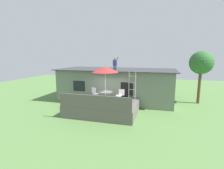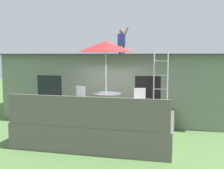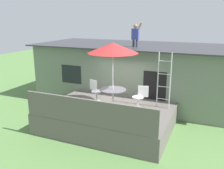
{
  "view_description": "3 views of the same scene",
  "coord_description": "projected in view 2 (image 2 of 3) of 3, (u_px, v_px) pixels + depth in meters",
  "views": [
    {
      "loc": [
        3.88,
        -11.35,
        4.13
      ],
      "look_at": [
        0.43,
        0.73,
        1.97
      ],
      "focal_mm": 27.23,
      "sensor_mm": 36.0,
      "label": 1
    },
    {
      "loc": [
        2.57,
        -9.26,
        2.89
      ],
      "look_at": [
        0.17,
        0.78,
        1.77
      ],
      "focal_mm": 45.11,
      "sensor_mm": 36.0,
      "label": 2
    },
    {
      "loc": [
        3.7,
        -8.32,
        4.23
      ],
      "look_at": [
        -0.35,
        1.09,
        1.42
      ],
      "focal_mm": 39.15,
      "sensor_mm": 36.0,
      "label": 3
    }
  ],
  "objects": [
    {
      "name": "ground_plane",
      "position": [
        102.0,
        137.0,
        9.86
      ],
      "size": [
        40.0,
        40.0,
        0.0
      ],
      "primitive_type": "plane",
      "color": "#567F42"
    },
    {
      "name": "house",
      "position": [
        122.0,
        85.0,
        13.18
      ],
      "size": [
        10.5,
        4.5,
        2.91
      ],
      "color": "slate",
      "rests_on": "ground"
    },
    {
      "name": "person_figure",
      "position": [
        122.0,
        39.0,
        11.99
      ],
      "size": [
        0.47,
        0.2,
        1.11
      ],
      "color": "#33384C",
      "rests_on": "house"
    },
    {
      "name": "patio_chair_left",
      "position": [
        83.0,
        99.0,
        10.3
      ],
      "size": [
        0.6,
        0.44,
        0.92
      ],
      "rotation": [
        0.0,
        0.0,
        -0.36
      ],
      "color": "silver",
      "rests_on": "deck"
    },
    {
      "name": "deck_railing",
      "position": [
        85.0,
        112.0,
        7.96
      ],
      "size": [
        4.79,
        0.08,
        0.9
      ],
      "primitive_type": "cube",
      "color": "#605B56",
      "rests_on": "deck"
    },
    {
      "name": "patio_chair_right",
      "position": [
        136.0,
        101.0,
        9.78
      ],
      "size": [
        0.61,
        0.44,
        0.92
      ],
      "rotation": [
        0.0,
        0.0,
        -2.86
      ],
      "color": "silver",
      "rests_on": "deck"
    },
    {
      "name": "step_ladder",
      "position": [
        161.0,
        82.0,
        10.0
      ],
      "size": [
        0.52,
        0.04,
        2.2
      ],
      "color": "silver",
      "rests_on": "deck"
    },
    {
      "name": "patio_umbrella",
      "position": [
        106.0,
        47.0,
        9.53
      ],
      "size": [
        1.9,
        1.9,
        2.54
      ],
      "color": "silver",
      "rests_on": "deck"
    },
    {
      "name": "patio_table",
      "position": [
        106.0,
        98.0,
        9.72
      ],
      "size": [
        1.04,
        1.04,
        0.74
      ],
      "color": "silver",
      "rests_on": "deck"
    },
    {
      "name": "deck",
      "position": [
        102.0,
        126.0,
        9.82
      ],
      "size": [
        4.89,
        3.75,
        0.8
      ],
      "primitive_type": "cube",
      "color": "#605B56",
      "rests_on": "ground"
    }
  ]
}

